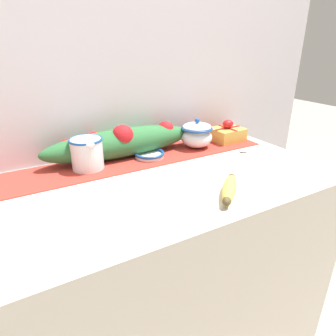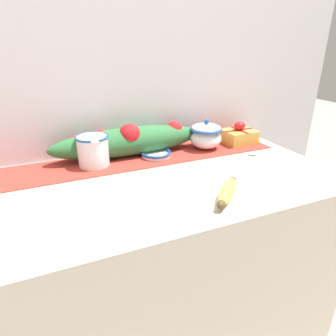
{
  "view_description": "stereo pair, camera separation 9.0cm",
  "coord_description": "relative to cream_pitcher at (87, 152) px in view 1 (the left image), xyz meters",
  "views": [
    {
      "loc": [
        -0.37,
        -0.76,
        1.34
      ],
      "look_at": [
        0.04,
        -0.04,
        0.98
      ],
      "focal_mm": 32.0,
      "sensor_mm": 36.0,
      "label": 1
    },
    {
      "loc": [
        -0.29,
        -0.8,
        1.34
      ],
      "look_at": [
        0.04,
        -0.04,
        0.98
      ],
      "focal_mm": 32.0,
      "sensor_mm": 36.0,
      "label": 2
    }
  ],
  "objects": [
    {
      "name": "small_dish",
      "position": [
        0.23,
        -0.01,
        -0.05
      ],
      "size": [
        0.11,
        0.11,
        0.02
      ],
      "color": "white",
      "rests_on": "countertop"
    },
    {
      "name": "cream_pitcher",
      "position": [
        0.0,
        0.0,
        0.0
      ],
      "size": [
        0.11,
        0.13,
        0.11
      ],
      "color": "white",
      "rests_on": "countertop"
    },
    {
      "name": "gift_box",
      "position": [
        0.61,
        0.0,
        -0.03
      ],
      "size": [
        0.13,
        0.11,
        0.09
      ],
      "rotation": [
        0.0,
        0.0,
        0.02
      ],
      "color": "gold",
      "rests_on": "countertop"
    },
    {
      "name": "sugar_bowl",
      "position": [
        0.44,
        -0.0,
        -0.0
      ],
      "size": [
        0.13,
        0.13,
        0.12
      ],
      "color": "white",
      "rests_on": "countertop"
    },
    {
      "name": "table_runner",
      "position": [
        0.14,
        -0.0,
        -0.06
      ],
      "size": [
        1.11,
        0.2,
        0.0
      ],
      "primitive_type": "cube",
      "color": "#B23328",
      "rests_on": "countertop"
    },
    {
      "name": "banana",
      "position": [
        0.29,
        -0.38,
        -0.04
      ],
      "size": [
        0.15,
        0.15,
        0.04
      ],
      "rotation": [
        0.0,
        0.0,
        0.78
      ],
      "color": "#DBCC4C",
      "rests_on": "countertop"
    },
    {
      "name": "spoon",
      "position": [
        0.57,
        -0.14,
        -0.06
      ],
      "size": [
        0.17,
        0.04,
        0.01
      ],
      "rotation": [
        0.0,
        0.0,
        0.16
      ],
      "color": "silver",
      "rests_on": "countertop"
    },
    {
      "name": "back_wall",
      "position": [
        0.14,
        0.13,
        0.21
      ],
      "size": [
        2.01,
        0.04,
        2.4
      ],
      "primitive_type": "cube",
      "color": "silver",
      "rests_on": "ground_plane"
    },
    {
      "name": "countertop",
      "position": [
        0.14,
        -0.19,
        -0.53
      ],
      "size": [
        1.21,
        0.6,
        0.93
      ],
      "primitive_type": "cube",
      "color": "beige",
      "rests_on": "ground_plane"
    },
    {
      "name": "poinsettia_garland",
      "position": [
        0.14,
        0.05,
        0.0
      ],
      "size": [
        0.58,
        0.12,
        0.13
      ],
      "color": "#2D6B38",
      "rests_on": "countertop"
    }
  ]
}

